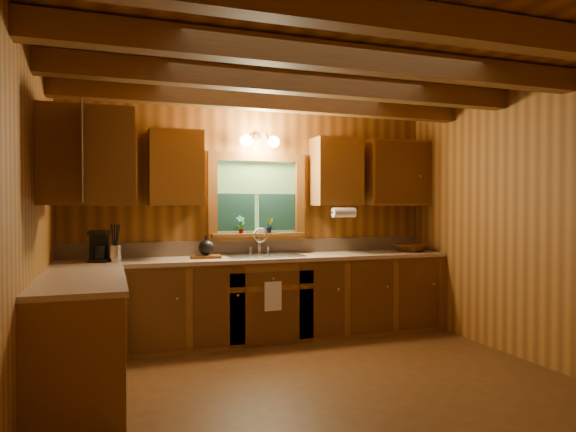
# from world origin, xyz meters

# --- Properties ---
(room) EXTENTS (4.20, 4.20, 4.20)m
(room) POSITION_xyz_m (0.00, 0.00, 1.30)
(room) COLOR #4E2E12
(room) RESTS_ON ground
(ceiling_beams) EXTENTS (4.20, 2.54, 0.18)m
(ceiling_beams) POSITION_xyz_m (0.00, 0.00, 2.49)
(ceiling_beams) COLOR brown
(ceiling_beams) RESTS_ON room
(base_cabinets) EXTENTS (4.20, 2.22, 0.86)m
(base_cabinets) POSITION_xyz_m (-0.49, 1.28, 0.43)
(base_cabinets) COLOR brown
(base_cabinets) RESTS_ON ground
(countertop) EXTENTS (4.20, 2.24, 0.04)m
(countertop) POSITION_xyz_m (-0.48, 1.29, 0.88)
(countertop) COLOR tan
(countertop) RESTS_ON base_cabinets
(backsplash) EXTENTS (4.20, 0.02, 0.16)m
(backsplash) POSITION_xyz_m (0.00, 1.89, 0.98)
(backsplash) COLOR tan
(backsplash) RESTS_ON room
(dishwasher_panel) EXTENTS (0.02, 0.60, 0.80)m
(dishwasher_panel) POSITION_xyz_m (-1.47, 0.68, 0.43)
(dishwasher_panel) COLOR white
(dishwasher_panel) RESTS_ON base_cabinets
(upper_cabinets) EXTENTS (4.19, 1.77, 0.78)m
(upper_cabinets) POSITION_xyz_m (-0.56, 1.42, 1.84)
(upper_cabinets) COLOR brown
(upper_cabinets) RESTS_ON room
(window) EXTENTS (1.12, 0.08, 1.00)m
(window) POSITION_xyz_m (0.00, 1.87, 1.53)
(window) COLOR brown
(window) RESTS_ON room
(window_sill) EXTENTS (1.06, 0.14, 0.04)m
(window_sill) POSITION_xyz_m (0.00, 1.82, 1.12)
(window_sill) COLOR brown
(window_sill) RESTS_ON room
(wall_sconce) EXTENTS (0.45, 0.21, 0.17)m
(wall_sconce) POSITION_xyz_m (0.00, 1.75, 2.16)
(wall_sconce) COLOR black
(wall_sconce) RESTS_ON room
(paper_towel_roll) EXTENTS (0.27, 0.11, 0.11)m
(paper_towel_roll) POSITION_xyz_m (0.92, 1.53, 1.37)
(paper_towel_roll) COLOR white
(paper_towel_roll) RESTS_ON upper_cabinets
(dish_towel) EXTENTS (0.18, 0.01, 0.30)m
(dish_towel) POSITION_xyz_m (0.00, 1.26, 0.52)
(dish_towel) COLOR white
(dish_towel) RESTS_ON base_cabinets
(sink) EXTENTS (0.82, 0.48, 0.43)m
(sink) POSITION_xyz_m (0.00, 1.60, 0.86)
(sink) COLOR silver
(sink) RESTS_ON countertop
(coffee_maker) EXTENTS (0.17, 0.22, 0.31)m
(coffee_maker) POSITION_xyz_m (-1.67, 1.60, 1.05)
(coffee_maker) COLOR black
(coffee_maker) RESTS_ON countertop
(utensil_crock) EXTENTS (0.13, 0.13, 0.37)m
(utensil_crock) POSITION_xyz_m (-1.53, 1.56, 0.99)
(utensil_crock) COLOR silver
(utensil_crock) RESTS_ON countertop
(cutting_board) EXTENTS (0.33, 0.25, 0.03)m
(cutting_board) POSITION_xyz_m (-0.62, 1.62, 0.91)
(cutting_board) COLOR #522F11
(cutting_board) RESTS_ON countertop
(teakettle) EXTENTS (0.16, 0.16, 0.20)m
(teakettle) POSITION_xyz_m (-0.62, 1.62, 1.01)
(teakettle) COLOR black
(teakettle) RESTS_ON cutting_board
(wicker_basket) EXTENTS (0.48, 0.48, 0.10)m
(wicker_basket) POSITION_xyz_m (1.81, 1.54, 0.95)
(wicker_basket) COLOR #48230C
(wicker_basket) RESTS_ON countertop
(potted_plant_left) EXTENTS (0.11, 0.09, 0.20)m
(potted_plant_left) POSITION_xyz_m (-0.21, 1.80, 1.24)
(potted_plant_left) COLOR #522F11
(potted_plant_left) RESTS_ON window_sill
(potted_plant_right) EXTENTS (0.11, 0.09, 0.17)m
(potted_plant_right) POSITION_xyz_m (0.13, 1.82, 1.22)
(potted_plant_right) COLOR #522F11
(potted_plant_right) RESTS_ON window_sill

